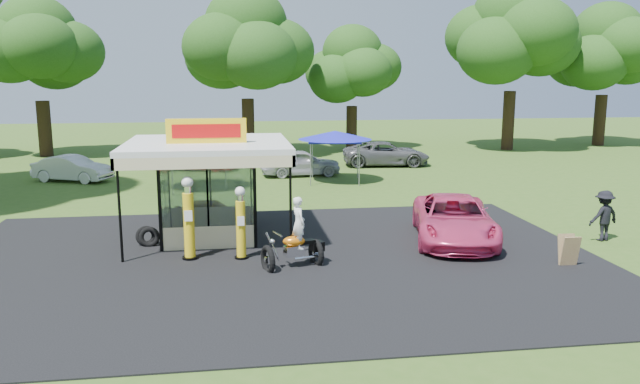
{
  "coord_description": "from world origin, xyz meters",
  "views": [
    {
      "loc": [
        -1.27,
        -16.28,
        5.6
      ],
      "look_at": [
        1.69,
        4.0,
        1.72
      ],
      "focal_mm": 35.0,
      "sensor_mm": 36.0,
      "label": 1
    }
  ],
  "objects_px": {
    "motorcycle": "(297,239)",
    "tent_east": "(335,136)",
    "bg_car_a": "(72,169)",
    "gas_pump_left": "(189,220)",
    "kiosk_car": "(212,211)",
    "pink_sedan": "(454,219)",
    "tent_west": "(190,137)",
    "bg_car_c": "(301,162)",
    "bg_car_b": "(195,157)",
    "gas_station_kiosk": "(209,188)",
    "spectator_east_a": "(604,216)",
    "bg_car_d": "(386,154)",
    "gas_pump_right": "(241,225)",
    "a_frame_sign": "(569,251)"
  },
  "relations": [
    {
      "from": "bg_car_a",
      "to": "gas_pump_left",
      "type": "bearing_deg",
      "value": -133.17
    },
    {
      "from": "spectator_east_a",
      "to": "tent_west",
      "type": "relative_size",
      "value": 0.42
    },
    {
      "from": "gas_pump_left",
      "to": "kiosk_car",
      "type": "height_order",
      "value": "gas_pump_left"
    },
    {
      "from": "gas_pump_right",
      "to": "motorcycle",
      "type": "relative_size",
      "value": 1.04
    },
    {
      "from": "gas_pump_left",
      "to": "bg_car_b",
      "type": "height_order",
      "value": "gas_pump_left"
    },
    {
      "from": "a_frame_sign",
      "to": "pink_sedan",
      "type": "distance_m",
      "value": 3.98
    },
    {
      "from": "gas_station_kiosk",
      "to": "bg_car_c",
      "type": "bearing_deg",
      "value": 70.38
    },
    {
      "from": "bg_car_b",
      "to": "bg_car_d",
      "type": "relative_size",
      "value": 0.94
    },
    {
      "from": "gas_pump_right",
      "to": "bg_car_c",
      "type": "relative_size",
      "value": 0.52
    },
    {
      "from": "bg_car_a",
      "to": "bg_car_c",
      "type": "height_order",
      "value": "bg_car_c"
    },
    {
      "from": "bg_car_c",
      "to": "motorcycle",
      "type": "bearing_deg",
      "value": 168.13
    },
    {
      "from": "kiosk_car",
      "to": "bg_car_a",
      "type": "bearing_deg",
      "value": 35.07
    },
    {
      "from": "a_frame_sign",
      "to": "bg_car_d",
      "type": "xyz_separation_m",
      "value": [
        -0.21,
        20.98,
        0.27
      ]
    },
    {
      "from": "tent_east",
      "to": "bg_car_a",
      "type": "bearing_deg",
      "value": 171.34
    },
    {
      "from": "gas_pump_left",
      "to": "motorcycle",
      "type": "bearing_deg",
      "value": -20.9
    },
    {
      "from": "gas_station_kiosk",
      "to": "pink_sedan",
      "type": "relative_size",
      "value": 0.98
    },
    {
      "from": "bg_car_c",
      "to": "gas_pump_left",
      "type": "bearing_deg",
      "value": 156.61
    },
    {
      "from": "pink_sedan",
      "to": "bg_car_d",
      "type": "height_order",
      "value": "pink_sedan"
    },
    {
      "from": "gas_station_kiosk",
      "to": "tent_east",
      "type": "bearing_deg",
      "value": 60.21
    },
    {
      "from": "tent_east",
      "to": "gas_pump_left",
      "type": "bearing_deg",
      "value": -116.87
    },
    {
      "from": "gas_pump_left",
      "to": "kiosk_car",
      "type": "relative_size",
      "value": 0.92
    },
    {
      "from": "motorcycle",
      "to": "bg_car_a",
      "type": "xyz_separation_m",
      "value": [
        -10.16,
        16.67,
        -0.17
      ]
    },
    {
      "from": "spectator_east_a",
      "to": "tent_east",
      "type": "xyz_separation_m",
      "value": [
        -7.06,
        13.09,
        1.57
      ]
    },
    {
      "from": "kiosk_car",
      "to": "tent_east",
      "type": "xyz_separation_m",
      "value": [
        6.23,
        8.67,
        1.96
      ]
    },
    {
      "from": "spectator_east_a",
      "to": "tent_east",
      "type": "height_order",
      "value": "tent_east"
    },
    {
      "from": "gas_station_kiosk",
      "to": "motorcycle",
      "type": "height_order",
      "value": "gas_station_kiosk"
    },
    {
      "from": "gas_pump_left",
      "to": "kiosk_car",
      "type": "xyz_separation_m",
      "value": [
        0.55,
        4.7,
        -0.76
      ]
    },
    {
      "from": "bg_car_a",
      "to": "bg_car_b",
      "type": "relative_size",
      "value": 0.83
    },
    {
      "from": "bg_car_c",
      "to": "tent_east",
      "type": "bearing_deg",
      "value": -148.99
    },
    {
      "from": "gas_station_kiosk",
      "to": "tent_west",
      "type": "xyz_separation_m",
      "value": [
        -1.2,
        9.86,
        0.81
      ]
    },
    {
      "from": "gas_station_kiosk",
      "to": "bg_car_a",
      "type": "distance_m",
      "value": 15.05
    },
    {
      "from": "gas_pump_left",
      "to": "a_frame_sign",
      "type": "distance_m",
      "value": 11.38
    },
    {
      "from": "gas_pump_right",
      "to": "pink_sedan",
      "type": "bearing_deg",
      "value": 8.63
    },
    {
      "from": "gas_pump_right",
      "to": "kiosk_car",
      "type": "relative_size",
      "value": 0.81
    },
    {
      "from": "bg_car_d",
      "to": "tent_west",
      "type": "distance_m",
      "value": 13.33
    },
    {
      "from": "gas_pump_right",
      "to": "kiosk_car",
      "type": "bearing_deg",
      "value": 101.7
    },
    {
      "from": "pink_sedan",
      "to": "bg_car_a",
      "type": "distance_m",
      "value": 21.45
    },
    {
      "from": "gas_pump_left",
      "to": "bg_car_c",
      "type": "xyz_separation_m",
      "value": [
        5.2,
        15.55,
        -0.49
      ]
    },
    {
      "from": "spectator_east_a",
      "to": "bg_car_a",
      "type": "height_order",
      "value": "spectator_east_a"
    },
    {
      "from": "gas_station_kiosk",
      "to": "spectator_east_a",
      "type": "relative_size",
      "value": 3.1
    },
    {
      "from": "motorcycle",
      "to": "tent_west",
      "type": "height_order",
      "value": "tent_west"
    },
    {
      "from": "gas_pump_left",
      "to": "pink_sedan",
      "type": "bearing_deg",
      "value": 6.0
    },
    {
      "from": "motorcycle",
      "to": "tent_east",
      "type": "xyz_separation_m",
      "value": [
        3.62,
        14.57,
        1.59
      ]
    },
    {
      "from": "gas_pump_left",
      "to": "spectator_east_a",
      "type": "height_order",
      "value": "gas_pump_left"
    },
    {
      "from": "a_frame_sign",
      "to": "kiosk_car",
      "type": "bearing_deg",
      "value": 149.11
    },
    {
      "from": "gas_pump_right",
      "to": "bg_car_a",
      "type": "distance_m",
      "value": 17.84
    },
    {
      "from": "gas_pump_right",
      "to": "motorcycle",
      "type": "xyz_separation_m",
      "value": [
        1.59,
        -1.03,
        -0.24
      ]
    },
    {
      "from": "pink_sedan",
      "to": "tent_east",
      "type": "height_order",
      "value": "tent_east"
    },
    {
      "from": "gas_pump_right",
      "to": "gas_pump_left",
      "type": "bearing_deg",
      "value": 173.69
    },
    {
      "from": "pink_sedan",
      "to": "tent_west",
      "type": "bearing_deg",
      "value": 143.18
    }
  ]
}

